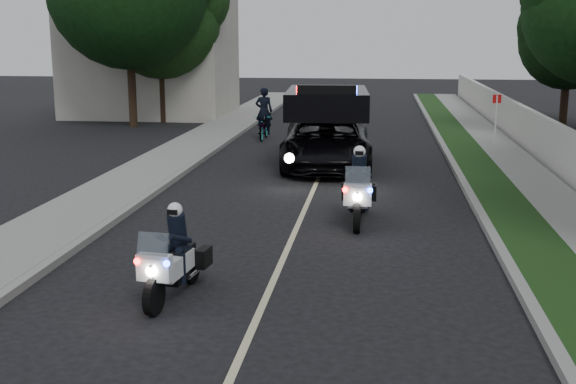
% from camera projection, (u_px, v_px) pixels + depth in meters
% --- Properties ---
extents(ground, '(120.00, 120.00, 0.00)m').
position_uv_depth(ground, '(265.00, 300.00, 11.56)').
color(ground, black).
rests_on(ground, ground).
extents(curb_right, '(0.20, 60.00, 0.15)m').
position_uv_depth(curb_right, '(461.00, 180.00, 20.74)').
color(curb_right, gray).
rests_on(curb_right, ground).
extents(grass_verge, '(1.20, 60.00, 0.16)m').
position_uv_depth(grass_verge, '(487.00, 180.00, 20.66)').
color(grass_verge, '#193814').
rests_on(grass_verge, ground).
extents(sidewalk_right, '(1.40, 60.00, 0.16)m').
position_uv_depth(sidewalk_right, '(534.00, 181.00, 20.50)').
color(sidewalk_right, gray).
rests_on(sidewalk_right, ground).
extents(property_wall, '(0.22, 60.00, 1.50)m').
position_uv_depth(property_wall, '(573.00, 158.00, 20.23)').
color(property_wall, beige).
rests_on(property_wall, ground).
extents(curb_left, '(0.20, 60.00, 0.15)m').
position_uv_depth(curb_left, '(182.00, 173.00, 21.75)').
color(curb_left, gray).
rests_on(curb_left, ground).
extents(sidewalk_left, '(2.00, 60.00, 0.16)m').
position_uv_depth(sidewalk_left, '(146.00, 172.00, 21.88)').
color(sidewalk_left, gray).
rests_on(sidewalk_left, ground).
extents(building_far, '(8.00, 6.00, 7.00)m').
position_uv_depth(building_far, '(151.00, 47.00, 37.25)').
color(building_far, '#A8A396').
rests_on(building_far, ground).
extents(lane_marking, '(0.12, 50.00, 0.01)m').
position_uv_depth(lane_marking, '(318.00, 179.00, 21.26)').
color(lane_marking, '#BFB78C').
rests_on(lane_marking, ground).
extents(police_moto_left, '(0.85, 1.87, 1.54)m').
position_uv_depth(police_moto_left, '(175.00, 297.00, 11.66)').
color(police_moto_left, silver).
rests_on(police_moto_left, ground).
extents(police_moto_right, '(0.72, 2.03, 1.73)m').
position_uv_depth(police_moto_right, '(358.00, 222.00, 16.31)').
color(police_moto_right, silver).
rests_on(police_moto_right, ground).
extents(police_suv, '(3.06, 6.02, 2.85)m').
position_uv_depth(police_suv, '(326.00, 167.00, 23.19)').
color(police_suv, black).
rests_on(police_suv, ground).
extents(bicycle, '(0.68, 1.88, 0.98)m').
position_uv_depth(bicycle, '(264.00, 139.00, 29.24)').
color(bicycle, black).
rests_on(bicycle, ground).
extents(cyclist, '(0.73, 0.54, 1.87)m').
position_uv_depth(cyclist, '(264.00, 139.00, 29.24)').
color(cyclist, black).
rests_on(cyclist, ground).
extents(sign_post, '(0.35, 0.35, 2.03)m').
position_uv_depth(sign_post, '(494.00, 148.00, 27.08)').
color(sign_post, '#9F200B').
rests_on(sign_post, ground).
extents(tree_right_e, '(5.46, 5.46, 7.56)m').
position_uv_depth(tree_right_e, '(562.00, 125.00, 33.82)').
color(tree_right_e, black).
rests_on(tree_right_e, ground).
extents(tree_left_near, '(7.18, 7.18, 9.49)m').
position_uv_depth(tree_left_near, '(164.00, 122.00, 35.04)').
color(tree_left_near, '#1A3F15').
rests_on(tree_left_near, ground).
extents(tree_left_far, '(8.60, 8.60, 11.88)m').
position_uv_depth(tree_left_far, '(134.00, 127.00, 33.22)').
color(tree_left_far, black).
rests_on(tree_left_far, ground).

